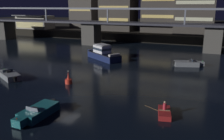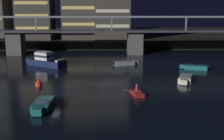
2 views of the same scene
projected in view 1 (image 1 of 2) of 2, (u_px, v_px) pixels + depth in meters
ground_plane at (66, 97)px, 26.88m from camera, size 400.00×400.00×0.00m
far_riverbank at (175, 27)px, 101.07m from camera, size 240.00×80.00×2.20m
river_bridge at (147, 30)px, 57.34m from camera, size 94.58×6.40×9.38m
tower_west_tall at (119, 1)px, 76.36m from camera, size 10.38×9.15×18.60m
waterfront_pavilion at (35, 22)px, 83.63m from camera, size 12.40×7.40×4.70m
cabin_cruiser_near_left at (103, 54)px, 45.92m from camera, size 8.76×6.75×2.79m
speedboat_near_right at (188, 64)px, 40.66m from camera, size 5.15×2.90×1.16m
speedboat_mid_left at (10, 76)px, 33.69m from camera, size 4.89×3.51×1.16m
speedboat_mid_center at (37, 112)px, 22.04m from camera, size 1.89×5.20×1.16m
channel_buoy at (69, 80)px, 31.40m from camera, size 0.90×0.90×1.76m
dinghy_with_paddler at (164, 113)px, 22.32m from camera, size 2.59×2.78×1.36m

